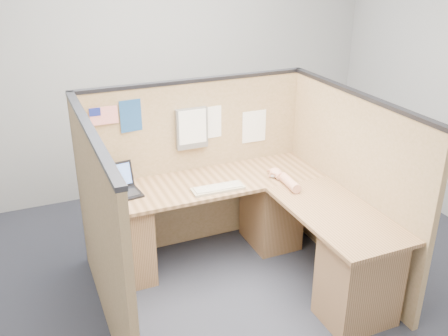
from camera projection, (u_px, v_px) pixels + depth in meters
name	position (u px, v px, depth m)	size (l,w,h in m)	color
floor	(242.00, 299.00, 3.90)	(5.00, 5.00, 0.00)	#1F222C
wall_back	(153.00, 65.00, 5.23)	(5.00, 5.00, 0.00)	#9EA0A3
cubicle_partitions	(221.00, 189.00, 3.95)	(2.06, 1.83, 1.53)	olive
l_desk	(248.00, 234.00, 4.05)	(1.95, 1.75, 0.73)	brown
laptop	(119.00, 187.00, 3.96)	(0.33, 0.32, 0.22)	black
keyboard	(218.00, 188.00, 4.02)	(0.43, 0.16, 0.03)	tan
mouse	(275.00, 174.00, 4.24)	(0.12, 0.07, 0.05)	silver
hand_forearm	(285.00, 179.00, 4.12)	(0.12, 0.41, 0.09)	#DFA27A
blue_poster	(132.00, 116.00, 4.00)	(0.20, 0.00, 0.26)	navy
american_flag	(101.00, 118.00, 3.90)	(0.23, 0.01, 0.39)	olive
file_holder	(192.00, 128.00, 4.22)	(0.27, 0.05, 0.35)	slate
paper_left	(210.00, 123.00, 4.30)	(0.22, 0.00, 0.28)	white
paper_right	(254.00, 127.00, 4.49)	(0.23, 0.00, 0.29)	white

